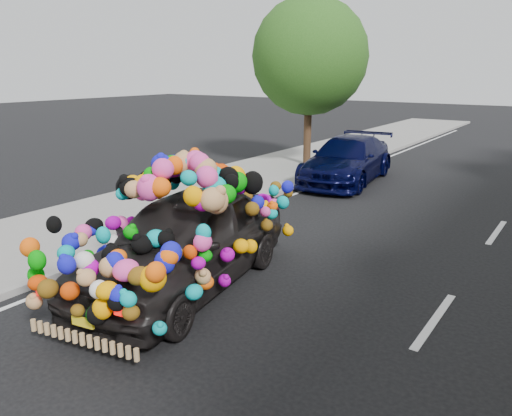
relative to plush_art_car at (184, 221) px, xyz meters
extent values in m
plane|color=black|center=(0.25, 1.15, -1.16)|extent=(100.00, 100.00, 0.00)
cube|color=gray|center=(-4.05, 1.15, -1.10)|extent=(4.00, 60.00, 0.12)
cube|color=gray|center=(-2.10, 1.15, -1.10)|extent=(0.15, 60.00, 0.13)
cylinder|color=#332114|center=(-3.55, 10.65, 0.20)|extent=(0.28, 0.28, 2.73)
sphere|color=#1F4D14|center=(-3.55, 10.65, 2.87)|extent=(4.20, 4.20, 4.20)
imported|color=black|center=(0.00, 0.00, -0.36)|extent=(2.65, 4.98, 1.61)
cube|color=red|center=(-0.25, -2.46, -0.38)|extent=(0.23, 0.10, 0.14)
cube|color=red|center=(1.03, -2.24, -0.38)|extent=(0.23, 0.10, 0.14)
cube|color=yellow|center=(0.39, -2.36, -0.68)|extent=(0.34, 0.10, 0.12)
imported|color=black|center=(-1.24, 9.16, -0.44)|extent=(2.59, 5.20, 1.45)
camera|label=1|loc=(5.43, -5.81, 2.40)|focal=35.00mm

